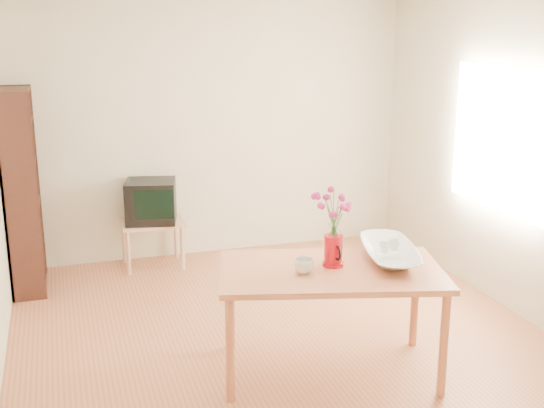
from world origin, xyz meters
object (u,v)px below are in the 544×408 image
object	(u,v)px
pitcher	(333,252)
television	(151,200)
bowl	(391,224)
table	(331,279)
mug	(304,266)

from	to	relation	value
pitcher	television	distance (m)	2.61
bowl	television	size ratio (longest dim) A/B	0.97
table	mug	bearing A→B (deg)	-157.53
pitcher	bowl	xyz separation A→B (m)	(0.43, 0.02, 0.15)
table	mug	xyz separation A→B (m)	(-0.21, -0.03, 0.13)
bowl	television	distance (m)	2.79
table	pitcher	bearing A→B (deg)	72.85
mug	television	bearing A→B (deg)	-76.89
table	television	world-z (taller)	television
pitcher	mug	distance (m)	0.26
mug	bowl	xyz separation A→B (m)	(0.67, 0.10, 0.20)
television	mug	bearing A→B (deg)	-63.56
pitcher	bowl	bearing A→B (deg)	3.27
mug	bowl	world-z (taller)	bowl
pitcher	television	xyz separation A→B (m)	(-0.89, 2.45, -0.18)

